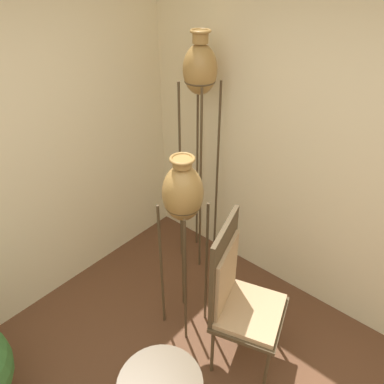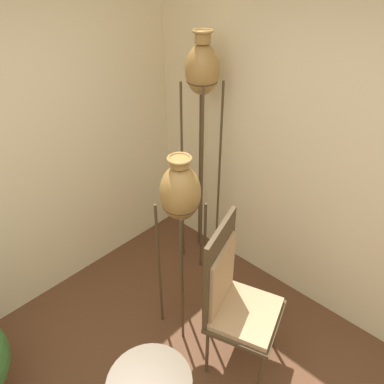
# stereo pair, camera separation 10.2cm
# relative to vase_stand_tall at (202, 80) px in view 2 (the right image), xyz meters

# --- Properties ---
(wall_right) EXTENTS (0.06, 7.75, 2.70)m
(wall_right) POSITION_rel_vase_stand_tall_xyz_m (0.27, -1.21, -0.39)
(wall_right) COLOR beige
(wall_right) RESTS_ON ground_plane
(vase_stand_tall) EXTENTS (0.26, 0.26, 2.10)m
(vase_stand_tall) POSITION_rel_vase_stand_tall_xyz_m (0.00, 0.00, 0.00)
(vase_stand_tall) COLOR #473823
(vase_stand_tall) RESTS_ON ground_plane
(vase_stand_medium) EXTENTS (0.27, 0.27, 1.51)m
(vase_stand_medium) POSITION_rel_vase_stand_tall_xyz_m (-0.68, -0.43, -0.52)
(vase_stand_medium) COLOR #473823
(vase_stand_medium) RESTS_ON ground_plane
(chair) EXTENTS (0.60, 0.57, 1.19)m
(chair) POSITION_rel_vase_stand_tall_xyz_m (-0.67, -0.90, -1.10)
(chair) COLOR #473823
(chair) RESTS_ON ground_plane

